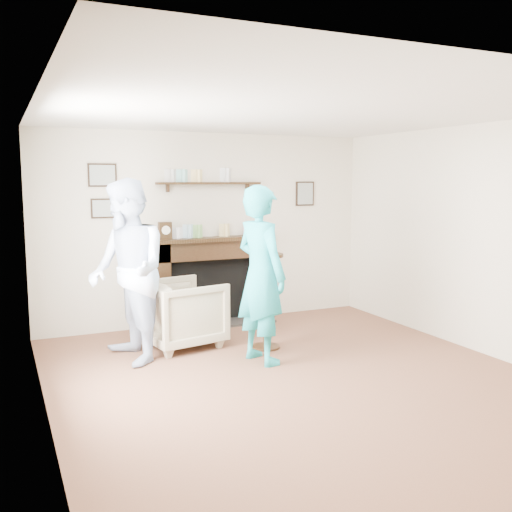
{
  "coord_description": "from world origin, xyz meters",
  "views": [
    {
      "loc": [
        -2.54,
        -4.6,
        1.9
      ],
      "look_at": [
        -0.03,
        0.9,
        1.09
      ],
      "focal_mm": 40.0,
      "sensor_mm": 36.0,
      "label": 1
    }
  ],
  "objects_px": {
    "man": "(130,362)",
    "pedestal_table": "(266,282)",
    "armchair": "(182,346)",
    "woman": "(261,361)"
  },
  "relations": [
    {
      "from": "armchair",
      "to": "man",
      "type": "height_order",
      "value": "man"
    },
    {
      "from": "man",
      "to": "armchair",
      "type": "bearing_deg",
      "value": 109.31
    },
    {
      "from": "man",
      "to": "woman",
      "type": "height_order",
      "value": "man"
    },
    {
      "from": "pedestal_table",
      "to": "woman",
      "type": "bearing_deg",
      "value": -121.71
    },
    {
      "from": "man",
      "to": "woman",
      "type": "bearing_deg",
      "value": 58.92
    },
    {
      "from": "woman",
      "to": "pedestal_table",
      "type": "distance_m",
      "value": 0.9
    },
    {
      "from": "man",
      "to": "pedestal_table",
      "type": "relative_size",
      "value": 1.55
    },
    {
      "from": "armchair",
      "to": "woman",
      "type": "relative_size",
      "value": 0.46
    },
    {
      "from": "armchair",
      "to": "man",
      "type": "distance_m",
      "value": 0.75
    },
    {
      "from": "woman",
      "to": "pedestal_table",
      "type": "xyz_separation_m",
      "value": [
        0.25,
        0.41,
        0.76
      ]
    }
  ]
}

